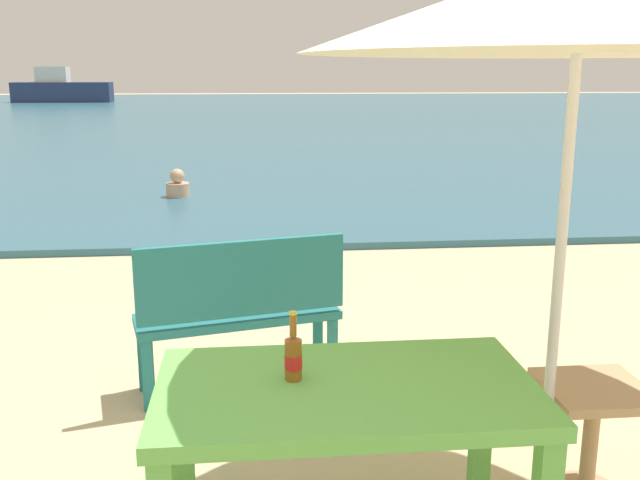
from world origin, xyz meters
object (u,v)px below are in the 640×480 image
Objects in this scene: patio_umbrella at (581,4)px; bench_teal_center at (240,306)px; picnic_table_green at (346,411)px; side_table_wood at (592,425)px; boat_tanker at (61,89)px; beer_bottle_amber at (293,356)px; swimmer_person at (178,186)px.

patio_umbrella is 1.84× the size of bench_teal_center.
side_table_wood is (1.14, 0.34, -0.30)m from picnic_table_green.
bench_teal_center is at bearing -74.77° from boat_tanker.
beer_bottle_amber is (-0.19, 0.05, 0.20)m from picnic_table_green.
side_table_wood is at bearing -38.56° from bench_teal_center.
boat_tanker is (-11.22, 41.28, 0.16)m from picnic_table_green.
beer_bottle_amber is 8.10m from swimmer_person.
swimmer_person is at bearing -73.53° from boat_tanker.
bench_teal_center reaches higher than side_table_wood.
bench_teal_center is at bearing 134.13° from patio_umbrella.
picnic_table_green is at bearing -80.14° from swimmer_person.
patio_umbrella reaches higher than side_table_wood.
swimmer_person is 0.07× the size of boat_tanker.
patio_umbrella is (1.08, 0.18, 1.26)m from beer_bottle_amber.
side_table_wood is (1.34, 0.29, -0.50)m from beer_bottle_amber.
beer_bottle_amber is at bearing -170.29° from patio_umbrella.
beer_bottle_amber is 0.21× the size of bench_teal_center.
swimmer_person is (-1.21, 7.99, -0.61)m from beer_bottle_amber.
picnic_table_green is 1.12× the size of bench_teal_center.
picnic_table_green is 5.28× the size of beer_bottle_amber.
beer_bottle_amber is 0.05× the size of boat_tanker.
patio_umbrella is 0.41× the size of boat_tanker.
patio_umbrella is at bearing -158.50° from side_table_wood.
patio_umbrella is at bearing 15.07° from picnic_table_green.
patio_umbrella is (0.89, 0.24, 1.47)m from picnic_table_green.
beer_bottle_amber is 0.12× the size of patio_umbrella.
bench_teal_center is 0.23× the size of boat_tanker.
boat_tanker is (-9.82, 33.23, 0.57)m from swimmer_person.
picnic_table_green is at bearing -164.93° from patio_umbrella.
boat_tanker reaches higher than picnic_table_green.
picnic_table_green is 3.41× the size of swimmer_person.
beer_bottle_amber is at bearing 164.11° from picnic_table_green.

